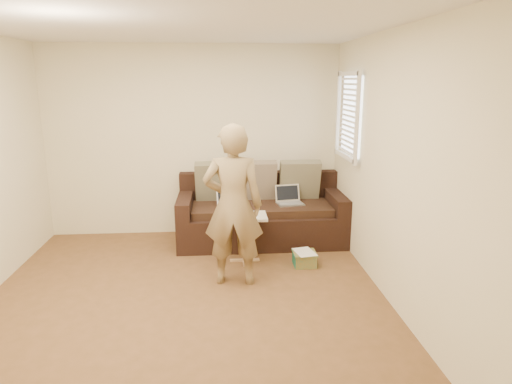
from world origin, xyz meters
The scene contains 18 objects.
floor centered at (0.00, 0.00, 0.00)m, with size 4.50×4.50×0.00m, color brown.
ceiling centered at (0.00, 0.00, 2.60)m, with size 4.50×4.50×0.00m, color white.
wall_back centered at (0.00, 2.25, 1.30)m, with size 4.00×4.00×0.00m, color beige.
wall_front centered at (0.00, -2.25, 1.30)m, with size 4.00×4.00×0.00m, color beige.
wall_right centered at (2.00, 0.00, 1.30)m, with size 4.50×4.50×0.00m, color beige.
window_blinds centered at (1.95, 1.50, 1.70)m, with size 0.12×0.88×1.08m, color white, non-canonical shape.
sofa centered at (0.90, 1.77, 0.42)m, with size 2.20×0.95×0.85m, color black, non-canonical shape.
pillow_left centered at (0.30, 1.98, 0.79)m, with size 0.55×0.14×0.55m, color #68624C, non-canonical shape.
pillow_mid centered at (0.85, 1.99, 0.79)m, with size 0.55×0.14×0.55m, color #6E5F4E, non-canonical shape.
pillow_right centered at (1.45, 1.99, 0.79)m, with size 0.55×0.14×0.55m, color #68624C, non-canonical shape.
laptop_silver centered at (1.28, 1.72, 0.52)m, with size 0.34×0.25×0.23m, color #B7BABC, non-canonical shape.
laptop_white centered at (0.50, 1.64, 0.52)m, with size 0.33×0.24×0.24m, color white, non-canonical shape.
person centered at (0.49, 0.53, 0.86)m, with size 0.63×0.42×1.72m, color olive.
side_table centered at (0.64, 1.09, 0.29)m, with size 0.52×0.37×0.58m, color silver, non-canonical shape.
drinking_glass centered at (0.47, 1.16, 0.64)m, with size 0.07×0.07×0.12m, color silver, non-canonical shape.
scissors centered at (0.70, 1.08, 0.59)m, with size 0.18×0.10×0.02m, color silver, non-canonical shape.
paper_on_table centered at (0.72, 1.11, 0.58)m, with size 0.21×0.30×0.00m, color white, non-canonical shape.
striped_box centered at (1.33, 0.90, 0.08)m, with size 0.27×0.27×0.17m, color #BF6D1C, non-canonical shape.
Camera 1 is at (0.37, -3.97, 2.13)m, focal length 31.53 mm.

